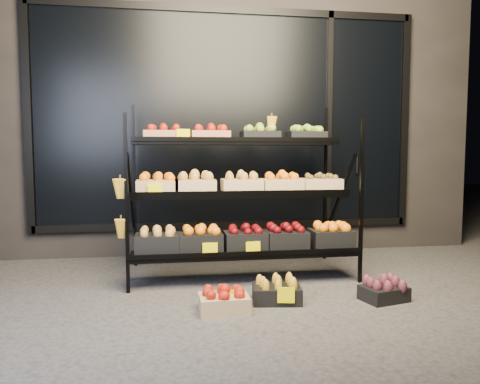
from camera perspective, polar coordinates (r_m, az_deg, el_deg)
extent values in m
plane|color=#514F4C|center=(4.00, 1.50, -12.26)|extent=(24.00, 24.00, 0.00)
cube|color=#2D2826|center=(6.42, -2.72, 9.98)|extent=(6.00, 2.00, 3.50)
cube|color=black|center=(5.39, -1.53, 8.83)|extent=(4.20, 0.04, 2.40)
cube|color=black|center=(5.43, -1.47, -4.01)|extent=(4.30, 0.06, 0.08)
cube|color=black|center=(5.59, -1.53, 21.31)|extent=(4.30, 0.06, 0.08)
cube|color=black|center=(5.53, -24.46, 8.30)|extent=(0.08, 0.06, 2.50)
cube|color=black|center=(6.04, 19.39, 8.13)|extent=(0.08, 0.06, 2.50)
cube|color=black|center=(5.66, 10.78, 8.56)|extent=(0.06, 0.06, 2.50)
cylinder|color=black|center=(5.74, 14.10, 3.45)|extent=(0.02, 0.02, 0.25)
cube|color=black|center=(3.97, -13.66, -1.44)|extent=(0.03, 0.03, 1.50)
cube|color=black|center=(4.32, 14.59, -0.97)|extent=(0.03, 0.03, 1.50)
cube|color=black|center=(4.93, -12.76, 0.71)|extent=(0.03, 0.03, 1.66)
cube|color=black|center=(5.21, 10.36, 0.97)|extent=(0.03, 0.03, 1.66)
cube|color=black|center=(4.26, 0.65, -7.49)|extent=(2.05, 0.42, 0.03)
cube|color=black|center=(4.06, 1.13, -7.60)|extent=(2.05, 0.02, 0.05)
cube|color=black|center=(4.48, 0.02, -0.41)|extent=(2.05, 0.40, 0.03)
cube|color=black|center=(4.29, 0.42, -0.17)|extent=(2.05, 0.02, 0.05)
cube|color=black|center=(4.76, -0.54, 5.93)|extent=(2.05, 0.40, 0.03)
cube|color=black|center=(4.57, -0.19, 6.41)|extent=(2.05, 0.02, 0.05)
cube|color=tan|center=(4.71, -9.32, 6.73)|extent=(0.38, 0.28, 0.11)
ellipsoid|color=red|center=(4.71, -9.33, 7.76)|extent=(0.32, 0.24, 0.07)
cube|color=tan|center=(4.73, -3.64, 6.77)|extent=(0.38, 0.28, 0.11)
ellipsoid|color=red|center=(4.73, -3.64, 7.80)|extent=(0.32, 0.24, 0.07)
cube|color=black|center=(4.80, 2.46, 6.75)|extent=(0.38, 0.28, 0.11)
ellipsoid|color=#96C731|center=(4.81, 2.46, 7.76)|extent=(0.32, 0.24, 0.07)
cube|color=black|center=(4.92, 8.03, 6.66)|extent=(0.38, 0.28, 0.11)
ellipsoid|color=#96C731|center=(4.92, 8.04, 7.65)|extent=(0.32, 0.24, 0.07)
cube|color=tan|center=(4.42, -10.03, 0.55)|extent=(0.38, 0.28, 0.14)
ellipsoid|color=orange|center=(4.41, -10.05, 1.84)|extent=(0.32, 0.24, 0.07)
cube|color=tan|center=(4.43, -5.48, 0.61)|extent=(0.38, 0.28, 0.14)
ellipsoid|color=gold|center=(4.42, -5.49, 1.90)|extent=(0.32, 0.24, 0.07)
cube|color=tan|center=(4.47, 0.21, 0.68)|extent=(0.38, 0.28, 0.14)
ellipsoid|color=gold|center=(4.47, 0.21, 1.96)|extent=(0.32, 0.24, 0.07)
cube|color=tan|center=(4.55, 5.09, 0.73)|extent=(0.38, 0.28, 0.14)
ellipsoid|color=orange|center=(4.55, 5.10, 1.99)|extent=(0.32, 0.24, 0.07)
cube|color=tan|center=(4.66, 9.75, 0.78)|extent=(0.38, 0.28, 0.14)
ellipsoid|color=brown|center=(4.66, 9.76, 2.00)|extent=(0.32, 0.24, 0.07)
cube|color=black|center=(4.19, -10.06, -6.32)|extent=(0.38, 0.28, 0.18)
ellipsoid|color=gold|center=(4.16, -10.09, -4.70)|extent=(0.32, 0.24, 0.07)
cube|color=black|center=(4.19, -4.81, -6.24)|extent=(0.38, 0.28, 0.18)
ellipsoid|color=orange|center=(4.17, -4.82, -4.62)|extent=(0.32, 0.24, 0.07)
cube|color=black|center=(4.24, 0.70, -6.10)|extent=(0.38, 0.28, 0.18)
ellipsoid|color=#5E0709|center=(4.22, 0.70, -4.50)|extent=(0.32, 0.24, 0.07)
cube|color=black|center=(4.32, 5.61, -5.92)|extent=(0.38, 0.28, 0.18)
ellipsoid|color=#5E0709|center=(4.30, 5.62, -4.35)|extent=(0.32, 0.24, 0.07)
cube|color=black|center=(4.45, 11.03, -5.68)|extent=(0.38, 0.28, 0.18)
ellipsoid|color=orange|center=(4.43, 11.05, -4.15)|extent=(0.32, 0.24, 0.07)
ellipsoid|color=gold|center=(3.98, -14.42, 1.69)|extent=(0.14, 0.08, 0.22)
ellipsoid|color=gold|center=(4.01, -14.32, -3.08)|extent=(0.14, 0.08, 0.22)
ellipsoid|color=gold|center=(4.74, 3.88, 9.27)|extent=(0.14, 0.08, 0.22)
cube|color=#FFEA00|center=(4.27, -10.33, 0.26)|extent=(0.13, 0.01, 0.12)
cube|color=#FFEA00|center=(4.56, -6.93, 6.88)|extent=(0.13, 0.01, 0.12)
cube|color=#FFEA00|center=(4.06, -3.68, -7.04)|extent=(0.13, 0.01, 0.12)
cube|color=#FFEA00|center=(4.11, 1.61, -6.88)|extent=(0.13, 0.01, 0.12)
cube|color=#FFEA00|center=(3.57, -0.88, -13.37)|extent=(0.13, 0.01, 0.12)
cube|color=#FFEA00|center=(3.64, 5.63, -13.00)|extent=(0.13, 0.01, 0.12)
cube|color=tan|center=(3.55, -1.97, -13.42)|extent=(0.37, 0.27, 0.12)
ellipsoid|color=red|center=(3.53, -1.97, -12.00)|extent=(0.31, 0.23, 0.07)
cube|color=black|center=(3.78, 4.49, -12.28)|extent=(0.41, 0.32, 0.13)
ellipsoid|color=gold|center=(3.75, 4.50, -10.91)|extent=(0.34, 0.27, 0.07)
cube|color=black|center=(3.97, 17.13, -11.74)|extent=(0.39, 0.33, 0.12)
ellipsoid|color=brown|center=(3.94, 17.16, -10.52)|extent=(0.33, 0.27, 0.07)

